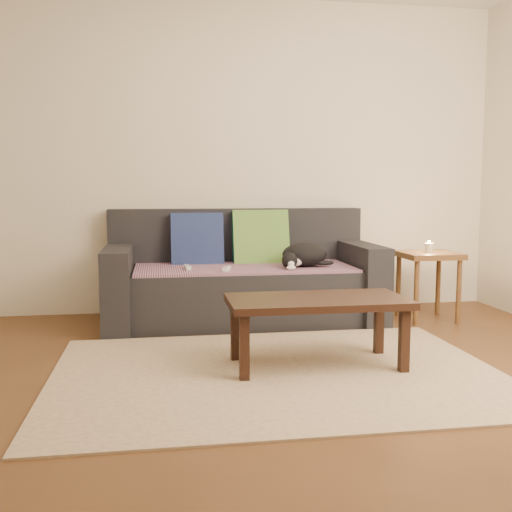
{
  "coord_description": "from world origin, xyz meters",
  "views": [
    {
      "loc": [
        -0.64,
        -3.06,
        1.04
      ],
      "look_at": [
        0.05,
        1.2,
        0.55
      ],
      "focal_mm": 42.0,
      "sensor_mm": 36.0,
      "label": 1
    }
  ],
  "objects_px": {
    "cat": "(303,255)",
    "side_table": "(428,264)",
    "wii_remote_a": "(187,267)",
    "coffee_table": "(317,307)",
    "sofa": "(242,281)",
    "wii_remote_b": "(226,269)"
  },
  "relations": [
    {
      "from": "cat",
      "to": "side_table",
      "type": "height_order",
      "value": "cat"
    },
    {
      "from": "cat",
      "to": "wii_remote_a",
      "type": "relative_size",
      "value": 2.81
    },
    {
      "from": "side_table",
      "to": "coffee_table",
      "type": "xyz_separation_m",
      "value": [
        -1.2,
        -1.09,
        -0.09
      ]
    },
    {
      "from": "sofa",
      "to": "cat",
      "type": "relative_size",
      "value": 4.98
    },
    {
      "from": "wii_remote_a",
      "to": "side_table",
      "type": "height_order",
      "value": "side_table"
    },
    {
      "from": "cat",
      "to": "coffee_table",
      "type": "bearing_deg",
      "value": -105.38
    },
    {
      "from": "coffee_table",
      "to": "sofa",
      "type": "bearing_deg",
      "value": 100.65
    },
    {
      "from": "sofa",
      "to": "cat",
      "type": "bearing_deg",
      "value": -23.1
    },
    {
      "from": "sofa",
      "to": "side_table",
      "type": "distance_m",
      "value": 1.47
    },
    {
      "from": "side_table",
      "to": "coffee_table",
      "type": "bearing_deg",
      "value": -137.58
    },
    {
      "from": "cat",
      "to": "coffee_table",
      "type": "xyz_separation_m",
      "value": [
        -0.2,
        -1.14,
        -0.17
      ]
    },
    {
      "from": "sofa",
      "to": "side_table",
      "type": "xyz_separation_m",
      "value": [
        1.45,
        -0.24,
        0.14
      ]
    },
    {
      "from": "coffee_table",
      "to": "wii_remote_b",
      "type": "bearing_deg",
      "value": 112.16
    },
    {
      "from": "cat",
      "to": "wii_remote_b",
      "type": "height_order",
      "value": "cat"
    },
    {
      "from": "wii_remote_b",
      "to": "sofa",
      "type": "bearing_deg",
      "value": -9.21
    },
    {
      "from": "wii_remote_a",
      "to": "wii_remote_b",
      "type": "height_order",
      "value": "same"
    },
    {
      "from": "wii_remote_b",
      "to": "side_table",
      "type": "bearing_deg",
      "value": -69.65
    },
    {
      "from": "sofa",
      "to": "coffee_table",
      "type": "distance_m",
      "value": 1.36
    },
    {
      "from": "wii_remote_b",
      "to": "side_table",
      "type": "xyz_separation_m",
      "value": [
        1.61,
        0.08,
        -0.01
      ]
    },
    {
      "from": "wii_remote_b",
      "to": "wii_remote_a",
      "type": "bearing_deg",
      "value": 83.89
    },
    {
      "from": "sofa",
      "to": "wii_remote_a",
      "type": "distance_m",
      "value": 0.5
    },
    {
      "from": "sofa",
      "to": "side_table",
      "type": "height_order",
      "value": "sofa"
    }
  ]
}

